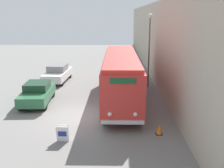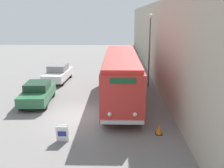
% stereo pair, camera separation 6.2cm
% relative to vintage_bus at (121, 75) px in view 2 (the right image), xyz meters
% --- Properties ---
extents(ground_plane, '(80.00, 80.00, 0.00)m').
position_rel_vintage_bus_xyz_m(ground_plane, '(-2.58, -3.28, -1.90)').
color(ground_plane, slate).
extents(building_wall_right, '(0.30, 60.00, 7.23)m').
position_rel_vintage_bus_xyz_m(building_wall_right, '(3.28, 6.72, 1.71)').
color(building_wall_right, '#B2A893').
rests_on(building_wall_right, ground_plane).
extents(vintage_bus, '(2.41, 11.50, 3.36)m').
position_rel_vintage_bus_xyz_m(vintage_bus, '(0.00, 0.00, 0.00)').
color(vintage_bus, black).
rests_on(vintage_bus, ground_plane).
extents(sign_board, '(0.60, 0.31, 0.83)m').
position_rel_vintage_bus_xyz_m(sign_board, '(-2.97, -6.64, -1.50)').
color(sign_board, gray).
rests_on(sign_board, ground_plane).
extents(streetlamp, '(0.36, 0.36, 6.18)m').
position_rel_vintage_bus_xyz_m(streetlamp, '(2.42, 3.78, 2.13)').
color(streetlamp, '#595E60').
rests_on(streetlamp, ground_plane).
extents(parked_car_near, '(2.06, 4.34, 1.50)m').
position_rel_vintage_bus_xyz_m(parked_car_near, '(-5.90, -0.86, -1.14)').
color(parked_car_near, black).
rests_on(parked_car_near, ground_plane).
extents(parked_car_mid, '(2.10, 4.65, 1.57)m').
position_rel_vintage_bus_xyz_m(parked_car_mid, '(-5.87, 5.53, -1.12)').
color(parked_car_mid, black).
rests_on(parked_car_mid, ground_plane).
extents(traffic_cone, '(0.36, 0.36, 0.56)m').
position_rel_vintage_bus_xyz_m(traffic_cone, '(1.93, -5.75, -1.63)').
color(traffic_cone, black).
rests_on(traffic_cone, ground_plane).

